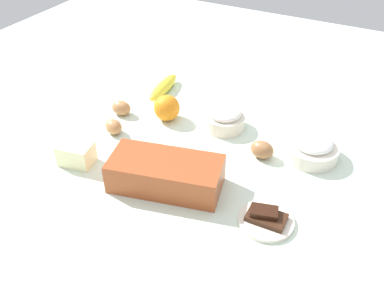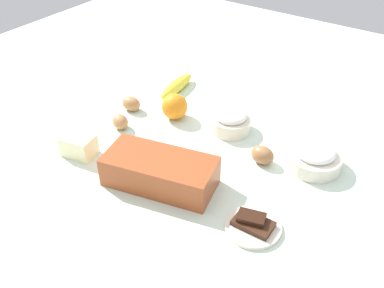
# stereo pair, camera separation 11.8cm
# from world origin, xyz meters

# --- Properties ---
(ground_plane) EXTENTS (2.40, 2.40, 0.02)m
(ground_plane) POSITION_xyz_m (0.00, 0.00, -0.01)
(ground_plane) COLOR silver
(loaf_pan) EXTENTS (0.30, 0.19, 0.08)m
(loaf_pan) POSITION_xyz_m (-0.00, 0.14, 0.04)
(loaf_pan) COLOR #9E4723
(loaf_pan) RESTS_ON ground_plane
(flour_bowl) EXTENTS (0.12, 0.12, 0.07)m
(flour_bowl) POSITION_xyz_m (-0.02, -0.17, 0.03)
(flour_bowl) COLOR silver
(flour_bowl) RESTS_ON ground_plane
(sugar_bowl) EXTENTS (0.15, 0.15, 0.07)m
(sugar_bowl) POSITION_xyz_m (-0.30, -0.15, 0.03)
(sugar_bowl) COLOR silver
(sugar_bowl) RESTS_ON ground_plane
(banana) EXTENTS (0.06, 0.19, 0.04)m
(banana) POSITION_xyz_m (0.25, -0.27, 0.02)
(banana) COLOR yellow
(banana) RESTS_ON ground_plane
(orange_fruit) EXTENTS (0.08, 0.08, 0.08)m
(orange_fruit) POSITION_xyz_m (0.16, -0.13, 0.04)
(orange_fruit) COLOR orange
(orange_fruit) RESTS_ON ground_plane
(butter_block) EXTENTS (0.10, 0.08, 0.06)m
(butter_block) POSITION_xyz_m (0.26, 0.17, 0.03)
(butter_block) COLOR #F4EDB2
(butter_block) RESTS_ON ground_plane
(egg_near_butter) EXTENTS (0.07, 0.05, 0.05)m
(egg_near_butter) POSITION_xyz_m (0.30, -0.09, 0.02)
(egg_near_butter) COLOR #B47A4A
(egg_near_butter) RESTS_ON ground_plane
(egg_beside_bowl) EXTENTS (0.07, 0.06, 0.05)m
(egg_beside_bowl) POSITION_xyz_m (-0.17, -0.08, 0.02)
(egg_beside_bowl) COLOR #9C683F
(egg_beside_bowl) RESTS_ON ground_plane
(egg_loose) EXTENTS (0.07, 0.06, 0.04)m
(egg_loose) POSITION_xyz_m (0.26, 0.01, 0.02)
(egg_loose) COLOR #B67B4A
(egg_loose) RESTS_ON ground_plane
(chocolate_plate) EXTENTS (0.13, 0.13, 0.03)m
(chocolate_plate) POSITION_xyz_m (-0.27, 0.14, 0.01)
(chocolate_plate) COLOR silver
(chocolate_plate) RESTS_ON ground_plane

